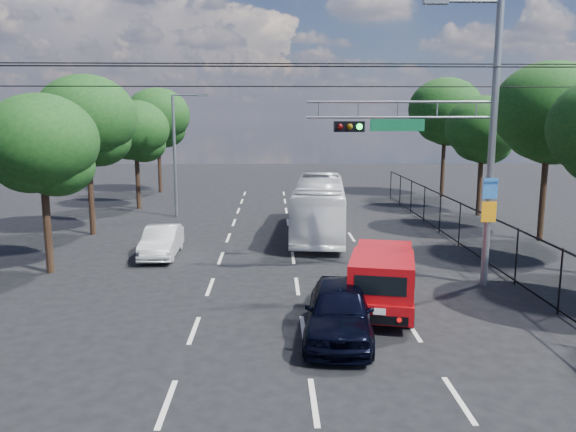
{
  "coord_description": "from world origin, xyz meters",
  "views": [
    {
      "loc": [
        -0.81,
        -10.65,
        5.74
      ],
      "look_at": [
        -0.37,
        6.1,
        2.8
      ],
      "focal_mm": 35.0,
      "sensor_mm": 36.0,
      "label": 1
    }
  ],
  "objects_px": {
    "navy_hatchback": "(339,310)",
    "signal_mast": "(457,133)",
    "red_pickup": "(383,277)",
    "white_van": "(162,241)",
    "white_bus": "(319,206)"
  },
  "relations": [
    {
      "from": "navy_hatchback",
      "to": "white_van",
      "type": "relative_size",
      "value": 1.14
    },
    {
      "from": "signal_mast",
      "to": "white_van",
      "type": "xyz_separation_m",
      "value": [
        -10.78,
        4.44,
        -4.61
      ]
    },
    {
      "from": "navy_hatchback",
      "to": "white_bus",
      "type": "xyz_separation_m",
      "value": [
        0.55,
        13.32,
        0.65
      ]
    },
    {
      "from": "red_pickup",
      "to": "navy_hatchback",
      "type": "distance_m",
      "value": 2.69
    },
    {
      "from": "red_pickup",
      "to": "white_bus",
      "type": "height_order",
      "value": "white_bus"
    },
    {
      "from": "white_bus",
      "to": "white_van",
      "type": "xyz_separation_m",
      "value": [
        -6.97,
        -4.33,
        -0.77
      ]
    },
    {
      "from": "navy_hatchback",
      "to": "signal_mast",
      "type": "bearing_deg",
      "value": 53.79
    },
    {
      "from": "navy_hatchback",
      "to": "red_pickup",
      "type": "bearing_deg",
      "value": 62.0
    },
    {
      "from": "signal_mast",
      "to": "white_bus",
      "type": "height_order",
      "value": "signal_mast"
    },
    {
      "from": "red_pickup",
      "to": "white_van",
      "type": "distance_m",
      "value": 10.5
    },
    {
      "from": "white_van",
      "to": "navy_hatchback",
      "type": "bearing_deg",
      "value": -55.2
    },
    {
      "from": "signal_mast",
      "to": "red_pickup",
      "type": "relative_size",
      "value": 1.82
    },
    {
      "from": "white_van",
      "to": "white_bus",
      "type": "bearing_deg",
      "value": 31.12
    },
    {
      "from": "signal_mast",
      "to": "white_van",
      "type": "distance_m",
      "value": 12.54
    },
    {
      "from": "signal_mast",
      "to": "red_pickup",
      "type": "height_order",
      "value": "signal_mast"
    }
  ]
}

